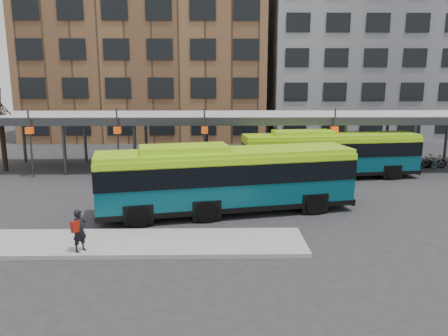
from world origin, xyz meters
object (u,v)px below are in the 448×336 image
bus_front (226,178)px  pedestrian (79,230)px  bus_rear (330,153)px  tree (3,139)px

bus_front → pedestrian: size_ratio=7.86×
bus_rear → pedestrian: (-13.18, -13.29, -0.70)m
pedestrian → bus_front: bearing=-10.4°
bus_front → bus_rear: size_ratio=1.08×
tree → bus_rear: bearing=-6.7°
tree → bus_rear: (23.63, -2.77, -0.70)m
bus_rear → pedestrian: bearing=-142.1°
tree → bus_rear: size_ratio=0.45×
bus_rear → pedestrian: 18.73m
bus_front → pedestrian: (-5.83, -5.43, -0.83)m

